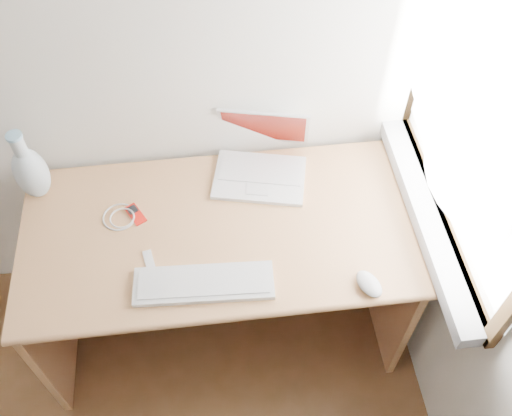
{
  "coord_description": "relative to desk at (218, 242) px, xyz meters",
  "views": [
    {
      "loc": [
        0.95,
        0.19,
        2.39
      ],
      "look_at": [
        1.09,
        1.35,
        0.86
      ],
      "focal_mm": 40.0,
      "sensor_mm": 36.0,
      "label": 1
    }
  ],
  "objects": [
    {
      "name": "window",
      "position": [
        0.76,
        -0.16,
        0.75
      ],
      "size": [
        0.11,
        0.99,
        1.1
      ],
      "color": "white",
      "rests_on": "right_wall"
    },
    {
      "name": "desk",
      "position": [
        0.0,
        0.0,
        0.0
      ],
      "size": [
        1.4,
        0.7,
        0.74
      ],
      "color": "tan",
      "rests_on": "floor"
    },
    {
      "name": "laptop",
      "position": [
        0.18,
        0.17,
        0.27
      ],
      "size": [
        0.39,
        0.35,
        0.23
      ],
      "rotation": [
        0.0,
        0.0,
        -0.23
      ],
      "color": "white",
      "rests_on": "desk"
    },
    {
      "name": "external_keyboard",
      "position": [
        -0.06,
        -0.31,
        0.22
      ],
      "size": [
        0.47,
        0.16,
        0.02
      ],
      "rotation": [
        0.0,
        0.0,
        -0.05
      ],
      "color": "silver",
      "rests_on": "desk"
    },
    {
      "name": "mouse",
      "position": [
        0.48,
        -0.38,
        0.23
      ],
      "size": [
        0.11,
        0.13,
        0.04
      ],
      "primitive_type": "ellipsoid",
      "rotation": [
        0.0,
        0.0,
        0.42
      ],
      "color": "white",
      "rests_on": "desk"
    },
    {
      "name": "ipod",
      "position": [
        -0.29,
        0.01,
        0.22
      ],
      "size": [
        0.08,
        0.11,
        0.01
      ],
      "rotation": [
        0.0,
        0.0,
        0.51
      ],
      "color": "#BA140C",
      "rests_on": "desk"
    },
    {
      "name": "cable_coil",
      "position": [
        -0.35,
        0.0,
        0.22
      ],
      "size": [
        0.15,
        0.15,
        0.01
      ],
      "primitive_type": "torus",
      "rotation": [
        0.0,
        0.0,
        0.2
      ],
      "color": "silver",
      "rests_on": "desk"
    },
    {
      "name": "remote",
      "position": [
        -0.24,
        -0.19,
        0.22
      ],
      "size": [
        0.05,
        0.08,
        0.01
      ],
      "primitive_type": "cube",
      "rotation": [
        0.0,
        0.0,
        0.21
      ],
      "color": "silver",
      "rests_on": "desk"
    },
    {
      "name": "vase",
      "position": [
        -0.64,
        0.15,
        0.34
      ],
      "size": [
        0.12,
        0.12,
        0.31
      ],
      "color": "silver",
      "rests_on": "desk"
    }
  ]
}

